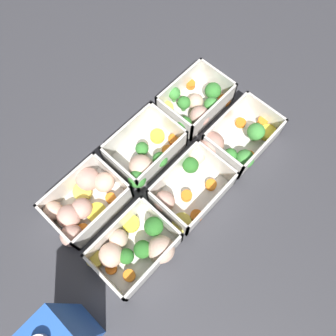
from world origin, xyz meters
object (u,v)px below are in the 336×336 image
(container_near_left, at_px, (196,104))
(container_far_center, at_px, (188,186))
(container_near_right, at_px, (82,203))
(container_far_left, at_px, (237,141))
(container_near_center, at_px, (145,157))
(container_far_right, at_px, (136,248))

(container_near_left, height_order, container_far_center, same)
(container_near_right, distance_m, container_far_left, 0.34)
(container_near_left, relative_size, container_near_center, 0.98)
(container_near_left, bearing_deg, container_near_right, -1.97)
(container_near_center, distance_m, container_far_center, 0.11)
(container_near_right, height_order, container_far_center, same)
(container_far_left, relative_size, container_far_right, 1.10)
(container_near_left, relative_size, container_near_right, 0.94)
(container_near_left, distance_m, container_far_center, 0.20)
(container_near_left, bearing_deg, container_far_left, 85.17)
(container_near_center, bearing_deg, container_far_center, 96.74)
(container_far_left, bearing_deg, container_near_right, -23.35)
(container_near_center, relative_size, container_far_right, 1.02)
(container_far_right, bearing_deg, container_far_left, -179.70)
(container_near_right, bearing_deg, container_far_right, 94.84)
(container_far_left, height_order, container_far_right, same)
(container_near_left, height_order, container_near_center, same)
(container_near_right, bearing_deg, container_near_left, 178.03)
(container_near_left, bearing_deg, container_far_center, 36.30)
(container_near_center, distance_m, container_far_left, 0.20)
(container_near_left, xyz_separation_m, container_near_center, (0.17, 0.01, 0.00))
(container_near_left, distance_m, container_far_right, 0.34)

